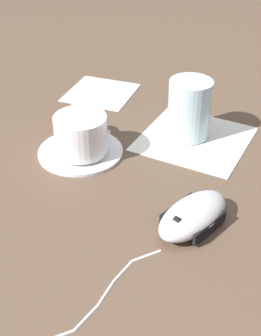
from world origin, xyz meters
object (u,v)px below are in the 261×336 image
(saucer, at_px, (80,150))
(drinking_glass, at_px, (189,109))
(computer_mouse, at_px, (193,215))
(coffee_cup, at_px, (81,133))

(saucer, height_order, drinking_glass, drinking_glass)
(saucer, xyz_separation_m, computer_mouse, (-0.21, 0.10, 0.01))
(coffee_cup, bearing_deg, drinking_glass, -138.64)
(drinking_glass, bearing_deg, computer_mouse, 108.63)
(computer_mouse, distance_m, drinking_glass, 0.22)
(saucer, bearing_deg, computer_mouse, 155.46)
(saucer, bearing_deg, coffee_cup, 138.19)
(saucer, xyz_separation_m, drinking_glass, (-0.14, -0.11, 0.05))
(coffee_cup, bearing_deg, computer_mouse, 155.91)
(drinking_glass, bearing_deg, saucer, 39.44)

